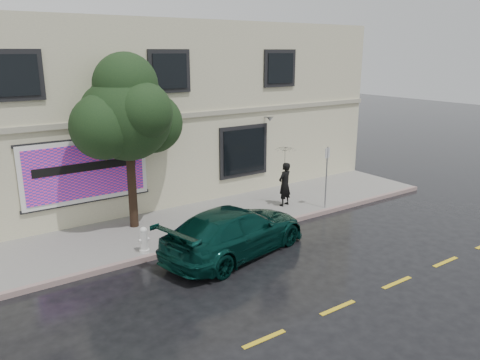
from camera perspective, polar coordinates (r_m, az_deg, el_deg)
ground at (r=14.06m, az=1.38°, el=-9.30°), size 90.00×90.00×0.00m
sidewalk at (r=16.56m, az=-5.27°, el=-5.15°), size 20.00×3.50×0.15m
curb at (r=15.16m, az=-1.98°, el=-7.09°), size 20.00×0.18×0.16m
road_marking at (r=11.73m, az=11.83°, el=-14.99°), size 19.00×0.12×0.01m
building at (r=20.86m, az=-13.39°, el=8.48°), size 20.00×8.12×7.00m
billboard at (r=16.29m, az=-18.23°, el=1.06°), size 4.30×0.16×2.20m
car at (r=13.97m, az=-0.59°, el=-6.25°), size 5.32×3.27×1.44m
pedestrian at (r=17.86m, az=5.47°, el=-0.51°), size 0.69×0.53×1.69m
umbrella at (r=17.58m, az=5.56°, el=3.14°), size 1.14×1.14×0.64m
street_tree at (r=15.43m, az=-13.54°, el=7.46°), size 2.83×2.83×5.14m
fire_hydrant at (r=14.13m, az=-11.63°, el=-7.16°), size 0.32×0.30×0.78m
sign_pole at (r=17.66m, az=10.51°, el=1.07°), size 0.29×0.09×2.34m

